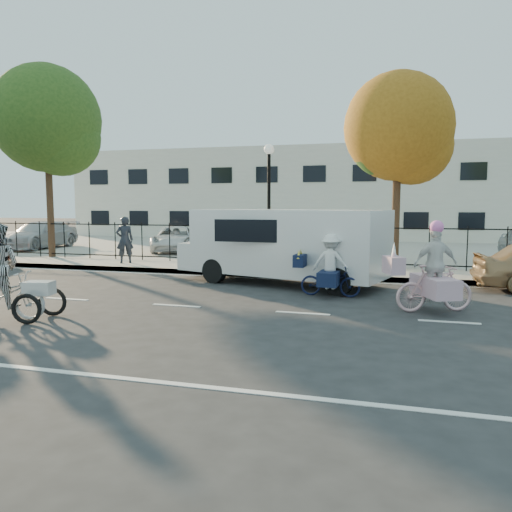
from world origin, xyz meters
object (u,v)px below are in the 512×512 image
(bull_bike, at_px, (329,272))
(lot_car_a, at_px, (40,235))
(lamppost, at_px, (269,183))
(unicorn_bike, at_px, (433,278))
(lot_car_b, at_px, (176,239))
(zebra_trike, at_px, (0,283))
(pedestrian, at_px, (125,240))
(white_van, at_px, (284,243))

(bull_bike, distance_m, lot_car_a, 17.74)
(lamppost, relative_size, unicorn_bike, 2.12)
(bull_bike, height_order, lot_car_b, bull_bike)
(lamppost, bearing_deg, zebra_trike, -110.54)
(lamppost, relative_size, bull_bike, 2.49)
(pedestrian, relative_size, lot_car_a, 0.38)
(zebra_trike, bearing_deg, bull_bike, -67.09)
(lamppost, xyz_separation_m, lot_car_b, (-5.60, 4.18, -2.38))
(lamppost, height_order, white_van, lamppost)
(zebra_trike, xyz_separation_m, bull_bike, (6.18, 4.46, -0.12))
(unicorn_bike, bearing_deg, lot_car_b, 25.30)
(lamppost, relative_size, pedestrian, 2.47)
(lamppost, bearing_deg, bull_bike, -58.81)
(lamppost, bearing_deg, unicorn_bike, -48.28)
(lot_car_a, height_order, lot_car_b, lot_car_a)
(lot_car_b, bearing_deg, unicorn_bike, -61.32)
(white_van, relative_size, lot_car_b, 1.58)
(unicorn_bike, bearing_deg, bull_bike, 40.82)
(white_van, bearing_deg, lot_car_b, 149.12)
(pedestrian, height_order, lot_car_b, pedestrian)
(pedestrian, bearing_deg, white_van, 123.12)
(unicorn_bike, distance_m, pedestrian, 11.87)
(pedestrian, xyz_separation_m, lot_car_a, (-7.42, 4.43, -0.21))
(bull_bike, bearing_deg, lamppost, 33.89)
(pedestrian, bearing_deg, lot_car_b, -125.59)
(bull_bike, relative_size, white_van, 0.26)
(zebra_trike, distance_m, unicorn_bike, 9.20)
(white_van, height_order, lot_car_b, white_van)
(zebra_trike, xyz_separation_m, pedestrian, (-2.04, 8.39, 0.26))
(bull_bike, xyz_separation_m, lot_car_a, (-15.65, 8.36, 0.18))
(bull_bike, xyz_separation_m, lot_car_b, (-8.39, 8.78, 0.09))
(lamppost, relative_size, lot_car_b, 1.03)
(white_van, distance_m, lot_car_a, 15.62)
(lamppost, height_order, bull_bike, lamppost)
(lot_car_a, bearing_deg, unicorn_bike, -29.10)
(lamppost, distance_m, pedestrian, 5.86)
(unicorn_bike, bearing_deg, zebra_trike, 88.44)
(lamppost, height_order, lot_car_a, lamppost)
(zebra_trike, height_order, pedestrian, zebra_trike)
(white_van, distance_m, pedestrian, 7.05)
(lot_car_a, bearing_deg, lamppost, -17.37)
(zebra_trike, height_order, unicorn_bike, unicorn_bike)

